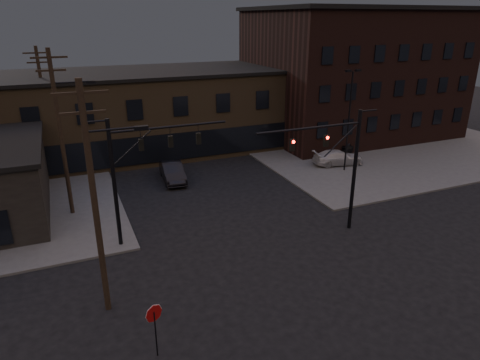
% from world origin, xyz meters
% --- Properties ---
extents(ground, '(140.00, 140.00, 0.00)m').
position_xyz_m(ground, '(0.00, 0.00, 0.00)').
color(ground, black).
rests_on(ground, ground).
extents(sidewalk_ne, '(30.00, 30.00, 0.15)m').
position_xyz_m(sidewalk_ne, '(22.00, 22.00, 0.07)').
color(sidewalk_ne, '#474744').
rests_on(sidewalk_ne, ground).
extents(building_row, '(40.00, 12.00, 8.00)m').
position_xyz_m(building_row, '(0.00, 28.00, 4.00)').
color(building_row, brown).
rests_on(building_row, ground).
extents(building_right, '(22.00, 16.00, 14.00)m').
position_xyz_m(building_right, '(22.00, 26.00, 7.00)').
color(building_right, black).
rests_on(building_right, ground).
extents(traffic_signal_near, '(7.12, 0.24, 8.00)m').
position_xyz_m(traffic_signal_near, '(5.36, 4.50, 4.93)').
color(traffic_signal_near, black).
rests_on(traffic_signal_near, ground).
extents(traffic_signal_far, '(7.12, 0.24, 8.00)m').
position_xyz_m(traffic_signal_far, '(-6.72, 8.00, 5.01)').
color(traffic_signal_far, black).
rests_on(traffic_signal_far, ground).
extents(stop_sign, '(0.72, 0.33, 2.48)m').
position_xyz_m(stop_sign, '(-8.00, -1.99, 1.84)').
color(stop_sign, black).
rests_on(stop_sign, ground).
extents(utility_pole_near, '(3.70, 0.28, 11.00)m').
position_xyz_m(utility_pole_near, '(-9.43, 2.00, 5.87)').
color(utility_pole_near, black).
rests_on(utility_pole_near, ground).
extents(utility_pole_mid, '(3.70, 0.28, 11.50)m').
position_xyz_m(utility_pole_mid, '(-10.44, 14.00, 6.13)').
color(utility_pole_mid, black).
rests_on(utility_pole_mid, ground).
extents(utility_pole_far, '(2.20, 0.28, 11.00)m').
position_xyz_m(utility_pole_far, '(-11.50, 26.00, 5.78)').
color(utility_pole_far, black).
rests_on(utility_pole_far, ground).
extents(lot_light_a, '(1.50, 0.28, 9.14)m').
position_xyz_m(lot_light_a, '(13.00, 14.00, 5.51)').
color(lot_light_a, black).
rests_on(lot_light_a, ground).
extents(lot_light_b, '(1.50, 0.28, 9.14)m').
position_xyz_m(lot_light_b, '(19.00, 19.00, 5.51)').
color(lot_light_b, black).
rests_on(lot_light_b, ground).
extents(parked_car_lot_a, '(4.49, 3.17, 1.42)m').
position_xyz_m(parked_car_lot_a, '(17.26, 18.96, 0.86)').
color(parked_car_lot_a, black).
rests_on(parked_car_lot_a, sidewalk_ne).
extents(parked_car_lot_b, '(5.02, 2.80, 1.38)m').
position_xyz_m(parked_car_lot_b, '(13.36, 15.57, 0.84)').
color(parked_car_lot_b, '#BABABC').
rests_on(parked_car_lot_b, sidewalk_ne).
extents(car_crossing, '(2.09, 4.97, 1.60)m').
position_xyz_m(car_crossing, '(-2.12, 17.85, 0.80)').
color(car_crossing, black).
rests_on(car_crossing, ground).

